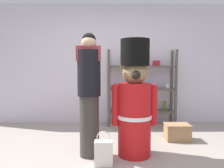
{
  "coord_description": "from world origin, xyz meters",
  "views": [
    {
      "loc": [
        -0.02,
        -2.59,
        1.22
      ],
      "look_at": [
        0.02,
        0.35,
        1.0
      ],
      "focal_mm": 34.66,
      "sensor_mm": 36.0,
      "label": 1
    }
  ],
  "objects_px": {
    "person_shopper": "(89,92)",
    "teddy_bear_guard": "(135,102)",
    "merchandise_shelf": "(141,88)",
    "shopping_bag": "(104,152)",
    "display_crate": "(177,132)"
  },
  "relations": [
    {
      "from": "teddy_bear_guard",
      "to": "display_crate",
      "type": "height_order",
      "value": "teddy_bear_guard"
    },
    {
      "from": "shopping_bag",
      "to": "display_crate",
      "type": "distance_m",
      "value": 1.53
    },
    {
      "from": "person_shopper",
      "to": "display_crate",
      "type": "bearing_deg",
      "value": 24.09
    },
    {
      "from": "teddy_bear_guard",
      "to": "shopping_bag",
      "type": "xyz_separation_m",
      "value": [
        -0.42,
        -0.31,
        -0.6
      ]
    },
    {
      "from": "shopping_bag",
      "to": "display_crate",
      "type": "relative_size",
      "value": 1.05
    },
    {
      "from": "teddy_bear_guard",
      "to": "person_shopper",
      "type": "relative_size",
      "value": 0.95
    },
    {
      "from": "display_crate",
      "to": "person_shopper",
      "type": "bearing_deg",
      "value": -155.91
    },
    {
      "from": "merchandise_shelf",
      "to": "display_crate",
      "type": "xyz_separation_m",
      "value": [
        0.47,
        -1.01,
        -0.65
      ]
    },
    {
      "from": "teddy_bear_guard",
      "to": "display_crate",
      "type": "bearing_deg",
      "value": 37.67
    },
    {
      "from": "teddy_bear_guard",
      "to": "display_crate",
      "type": "distance_m",
      "value": 1.18
    },
    {
      "from": "person_shopper",
      "to": "teddy_bear_guard",
      "type": "bearing_deg",
      "value": 1.77
    },
    {
      "from": "shopping_bag",
      "to": "display_crate",
      "type": "xyz_separation_m",
      "value": [
        1.22,
        0.93,
        -0.02
      ]
    },
    {
      "from": "merchandise_shelf",
      "to": "shopping_bag",
      "type": "relative_size",
      "value": 3.69
    },
    {
      "from": "merchandise_shelf",
      "to": "person_shopper",
      "type": "height_order",
      "value": "person_shopper"
    },
    {
      "from": "merchandise_shelf",
      "to": "teddy_bear_guard",
      "type": "bearing_deg",
      "value": -101.35
    }
  ]
}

